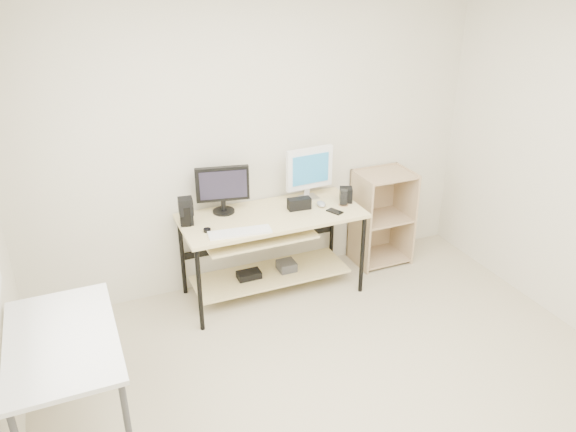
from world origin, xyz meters
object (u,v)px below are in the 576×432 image
Objects in this scene: audio_controller at (185,216)px; white_imac at (310,170)px; side_table at (63,349)px; desk at (269,237)px; black_monitor at (223,187)px; shelf_unit at (380,216)px.

white_imac is at bearing 19.96° from audio_controller.
side_table is at bearing -153.43° from white_imac.
desk is at bearing 8.88° from audio_controller.
desk is 0.58m from black_monitor.
black_monitor is (1.33, 1.25, 0.31)m from side_table.
black_monitor is at bearing 150.34° from desk.
desk is 0.68m from white_imac.
black_monitor is (-0.33, 0.19, 0.44)m from desk.
white_imac is at bearing 178.62° from shelf_unit.
white_imac reaches higher than desk.
shelf_unit is 1.59m from black_monitor.
white_imac is at bearing 30.53° from side_table.
white_imac is (0.45, 0.18, 0.48)m from desk.
side_table is at bearing -147.35° from desk.
black_monitor is 2.68× the size of audio_controller.
black_monitor is at bearing 175.48° from white_imac.
desk is 3.46× the size of black_monitor.
white_imac is at bearing 10.46° from black_monitor.
shelf_unit is at bearing 7.77° from desk.
desk is 1.97m from side_table.
desk is 9.29× the size of audio_controller.
shelf_unit is at bearing 17.03° from audio_controller.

